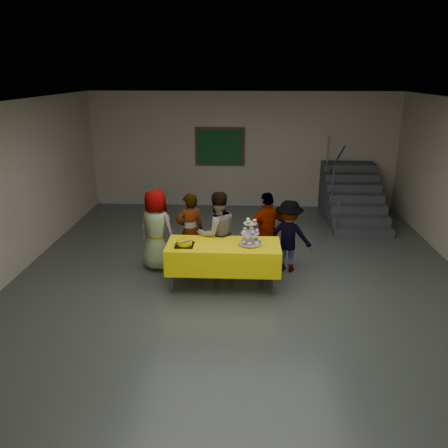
% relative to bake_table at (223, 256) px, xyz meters
% --- Properties ---
extents(room_shell, '(10.00, 10.04, 3.02)m').
position_rel_bake_table_xyz_m(room_shell, '(0.28, -0.21, 1.57)').
color(room_shell, '#4C514C').
rests_on(room_shell, ground).
extents(bake_table, '(1.88, 0.78, 0.77)m').
position_rel_bake_table_xyz_m(bake_table, '(0.00, 0.00, 0.00)').
color(bake_table, '#595960').
rests_on(bake_table, ground).
extents(cupcake_stand, '(0.38, 0.38, 0.44)m').
position_rel_bake_table_xyz_m(cupcake_stand, '(0.44, -0.00, 0.38)').
color(cupcake_stand, silver).
rests_on(cupcake_stand, bake_table).
extents(bear_cake, '(0.32, 0.36, 0.12)m').
position_rel_bake_table_xyz_m(bear_cake, '(-0.63, -0.09, 0.27)').
color(bear_cake, black).
rests_on(bear_cake, bake_table).
extents(schoolchild_a, '(0.86, 0.73, 1.50)m').
position_rel_bake_table_xyz_m(schoolchild_a, '(-1.24, 0.67, 0.19)').
color(schoolchild_a, slate).
rests_on(schoolchild_a, ground).
extents(schoolchild_b, '(0.61, 0.51, 1.42)m').
position_rel_bake_table_xyz_m(schoolchild_b, '(-0.65, 0.75, 0.16)').
color(schoolchild_b, slate).
rests_on(schoolchild_b, ground).
extents(schoolchild_c, '(0.91, 0.83, 1.52)m').
position_rel_bake_table_xyz_m(schoolchild_c, '(-0.14, 0.51, 0.20)').
color(schoolchild_c, slate).
rests_on(schoolchild_c, ground).
extents(schoolchild_d, '(0.92, 0.66, 1.45)m').
position_rel_bake_table_xyz_m(schoolchild_d, '(0.76, 0.77, 0.17)').
color(schoolchild_d, slate).
rests_on(schoolchild_d, ground).
extents(schoolchild_e, '(0.95, 0.69, 1.33)m').
position_rel_bake_table_xyz_m(schoolchild_e, '(1.14, 0.70, 0.11)').
color(schoolchild_e, slate).
rests_on(schoolchild_e, ground).
extents(staircase, '(1.30, 2.40, 2.04)m').
position_rel_bake_table_xyz_m(staircase, '(2.98, 3.90, -0.07)').
color(staircase, '#424447').
rests_on(staircase, ground).
extents(noticeboard, '(1.30, 0.05, 1.00)m').
position_rel_bake_table_xyz_m(noticeboard, '(-0.32, 4.73, 1.04)').
color(noticeboard, '#472B16').
rests_on(noticeboard, ground).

